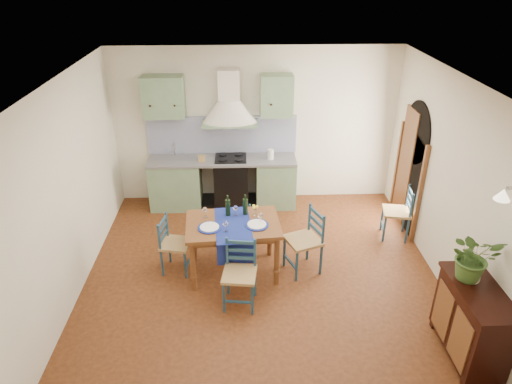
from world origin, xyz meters
TOP-DOWN VIEW (x-y plane):
  - floor at (0.00, 0.00)m, footprint 5.00×5.00m
  - back_wall at (-0.47, 2.29)m, footprint 5.00×0.96m
  - right_wall at (2.50, 0.28)m, footprint 0.26×5.00m
  - left_wall at (-2.50, 0.00)m, footprint 0.04×5.00m
  - ceiling at (0.00, 0.00)m, footprint 5.00×5.00m
  - dining_table at (-0.39, 0.16)m, footprint 1.35×1.03m
  - chair_near at (-0.31, -0.51)m, footprint 0.48×0.48m
  - chair_far at (-0.34, 0.77)m, footprint 0.44×0.44m
  - chair_left at (-1.25, 0.23)m, footprint 0.46×0.46m
  - chair_right at (0.63, 0.17)m, footprint 0.59×0.59m
  - chair_spare at (2.23, 0.99)m, footprint 0.48×0.48m
  - sideboard at (2.26, -1.49)m, footprint 0.50×1.05m
  - potted_plant at (2.22, -1.28)m, footprint 0.52×0.45m

SIDE VIEW (x-z plane):
  - floor at x=0.00m, z-range 0.00..0.00m
  - chair_far at x=-0.34m, z-range 0.01..0.85m
  - chair_left at x=-1.25m, z-range 0.01..0.87m
  - chair_spare at x=2.23m, z-range 0.02..0.90m
  - chair_near at x=-0.31m, z-range 0.02..0.92m
  - chair_right at x=0.63m, z-range 0.02..0.99m
  - sideboard at x=2.26m, z-range 0.04..0.98m
  - dining_table at x=-0.39m, z-range 0.16..1.29m
  - back_wall at x=-0.47m, z-range -0.35..2.45m
  - potted_plant at x=2.22m, z-range 0.94..1.51m
  - right_wall at x=2.50m, z-range -0.06..2.74m
  - left_wall at x=-2.50m, z-range 0.00..2.80m
  - ceiling at x=0.00m, z-range 2.80..2.81m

